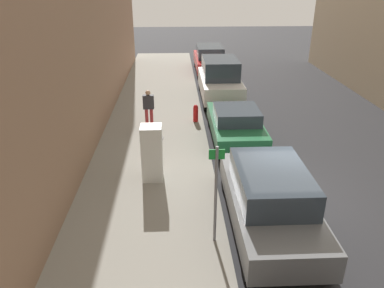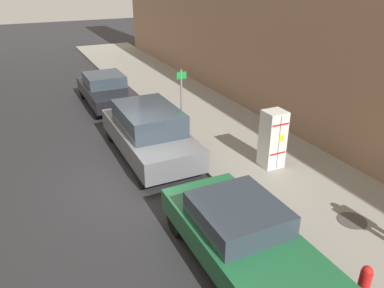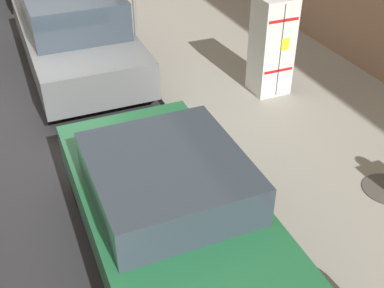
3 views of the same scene
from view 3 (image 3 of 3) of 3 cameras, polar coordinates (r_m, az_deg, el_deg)
ground_plane at (r=9.28m, az=-16.38°, el=4.01°), size 80.00×80.00×0.00m
sidewalk_slab at (r=10.32m, az=6.45°, el=8.89°), size 4.25×44.00×0.12m
discarded_refrigerator at (r=9.01m, az=9.42°, el=11.42°), size 0.65×0.61×1.81m
parked_suv_gray at (r=10.24m, az=-13.82°, el=12.92°), size 1.97×4.78×1.72m
parked_sedan_green at (r=5.56m, az=-2.17°, el=-8.30°), size 1.90×4.33×1.41m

